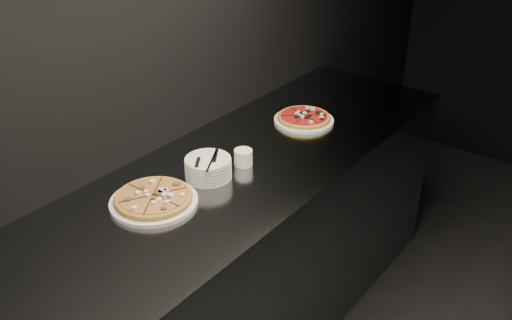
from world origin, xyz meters
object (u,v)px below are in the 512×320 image
Objects in this scene: plate_stack at (208,168)px; pizza_tomato at (304,118)px; pizza_mushroom at (154,199)px; counter at (242,254)px; cutlery at (207,160)px; ramekin at (243,157)px.

pizza_tomato is at bearing 88.82° from plate_stack.
pizza_tomato is 0.66m from plate_stack.
counter is at bearing 81.01° from pizza_mushroom.
counter is 0.57m from cutlery.
plate_stack is (0.03, 0.26, 0.02)m from pizza_mushroom.
counter is 0.64m from pizza_mushroom.
plate_stack is 0.98× the size of cutlery.
counter is at bearing -158.60° from ramekin.
cutlery is (-0.03, -0.17, 0.54)m from counter.
cutlery is (0.01, -0.01, 0.04)m from plate_stack.
counter is 7.65× the size of pizza_mushroom.
ramekin is at bearing 42.30° from cutlery.
pizza_mushroom reaches higher than pizza_tomato.
cutlery is (0.04, 0.25, 0.06)m from pizza_mushroom.
pizza_mushroom is 0.43m from ramekin.
pizza_mushroom is 0.26m from cutlery.
counter is 0.49m from ramekin.
cutlery is at bearing -90.54° from pizza_tomato.
counter is 0.52m from plate_stack.
cutlery is 2.45× the size of ramekin.
ramekin is (0.01, 0.00, 0.49)m from counter.
pizza_mushroom is at bearing -98.99° from counter.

